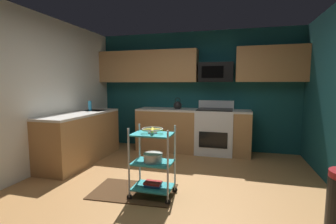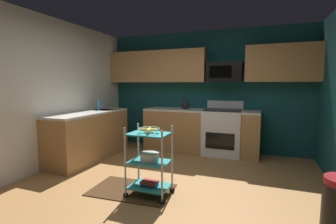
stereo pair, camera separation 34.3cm
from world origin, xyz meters
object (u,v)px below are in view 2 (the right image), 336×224
at_px(microwave, 225,72).
at_px(dish_soap_bottle, 99,105).
at_px(fruit_bowl, 149,130).
at_px(book_stack, 149,183).
at_px(oven_range, 222,132).
at_px(kettle, 186,105).
at_px(rolling_cart, 149,162).
at_px(mixing_bowl_large, 150,157).

relative_size(microwave, dish_soap_bottle, 3.50).
relative_size(microwave, fruit_bowl, 2.57).
bearing_deg(book_stack, oven_range, 75.27).
distance_m(book_stack, dish_soap_bottle, 2.45).
bearing_deg(microwave, oven_range, -89.74).
bearing_deg(kettle, oven_range, 0.28).
xyz_separation_m(rolling_cart, kettle, (-0.20, 2.26, 0.54)).
distance_m(rolling_cart, kettle, 2.34).
relative_size(oven_range, book_stack, 4.97).
xyz_separation_m(rolling_cart, mixing_bowl_large, (0.00, 0.00, 0.07)).
distance_m(fruit_bowl, kettle, 2.28).
distance_m(microwave, rolling_cart, 2.75).
xyz_separation_m(rolling_cart, dish_soap_bottle, (-1.81, 1.40, 0.57)).
height_order(mixing_bowl_large, dish_soap_bottle, dish_soap_bottle).
bearing_deg(book_stack, mixing_bowl_large, 0.00).
height_order(mixing_bowl_large, book_stack, mixing_bowl_large).
bearing_deg(microwave, rolling_cart, -104.10).
bearing_deg(dish_soap_bottle, fruit_bowl, -37.76).
relative_size(microwave, rolling_cart, 0.77).
height_order(microwave, dish_soap_bottle, microwave).
bearing_deg(mixing_bowl_large, rolling_cart, 180.00).
xyz_separation_m(fruit_bowl, kettle, (-0.20, 2.26, 0.12)).
bearing_deg(mixing_bowl_large, kettle, 95.24).
distance_m(mixing_bowl_large, dish_soap_bottle, 2.35).
relative_size(oven_range, fruit_bowl, 4.04).
distance_m(oven_range, rolling_cart, 2.35).
bearing_deg(kettle, microwave, 7.73).
distance_m(microwave, fruit_bowl, 2.58).
bearing_deg(dish_soap_bottle, rolling_cart, -37.76).
height_order(microwave, mixing_bowl_large, microwave).
distance_m(rolling_cart, fruit_bowl, 0.42).
height_order(mixing_bowl_large, kettle, kettle).
xyz_separation_m(microwave, mixing_bowl_large, (-0.59, -2.37, -1.18)).
height_order(rolling_cart, mixing_bowl_large, rolling_cart).
relative_size(rolling_cart, dish_soap_bottle, 4.57).
xyz_separation_m(oven_range, microwave, (-0.00, 0.10, 1.22)).
distance_m(fruit_bowl, mixing_bowl_large, 0.36).
height_order(rolling_cart, kettle, kettle).
distance_m(book_stack, kettle, 2.42).
xyz_separation_m(mixing_bowl_large, kettle, (-0.21, 2.26, 0.48)).
relative_size(microwave, mixing_bowl_large, 2.78).
relative_size(kettle, dish_soap_bottle, 1.32).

